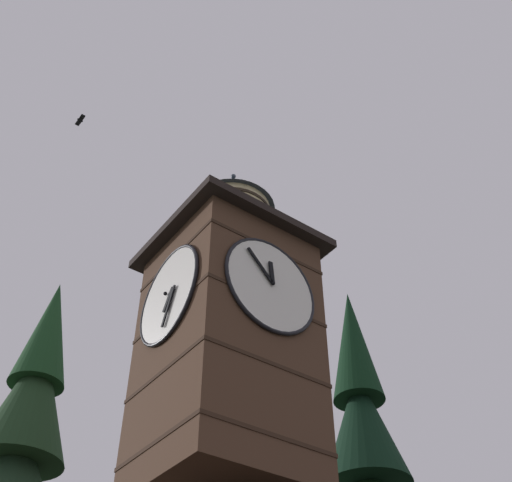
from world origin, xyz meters
name	(u,v)px	position (x,y,z in m)	size (l,w,h in m)	color
clock_tower	(228,328)	(-0.45, -1.61, 12.20)	(4.32, 4.32, 10.47)	#4C3323
flying_bird_high	(80,120)	(4.18, -3.76, 19.63)	(0.20, 0.52, 0.11)	black
flying_bird_low	(248,228)	(-3.70, -5.32, 20.29)	(0.52, 0.30, 0.14)	black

